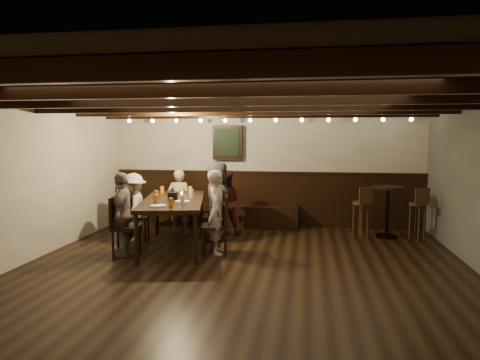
% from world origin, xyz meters
% --- Properties ---
extents(room, '(7.00, 7.00, 7.00)m').
position_xyz_m(room, '(-0.29, 2.21, 1.07)').
color(room, black).
rests_on(room, ground).
extents(dining_table, '(1.42, 2.35, 0.82)m').
position_xyz_m(dining_table, '(-1.36, 1.40, 0.76)').
color(dining_table, black).
rests_on(dining_table, floor).
extents(chair_left_near, '(0.50, 0.50, 0.92)m').
position_xyz_m(chair_left_near, '(-2.16, 1.69, 0.28)').
color(chair_left_near, black).
rests_on(chair_left_near, floor).
extents(chair_left_far, '(0.51, 0.51, 0.94)m').
position_xyz_m(chair_left_far, '(-1.97, 0.81, 0.29)').
color(chair_left_far, black).
rests_on(chair_left_far, floor).
extents(chair_right_near, '(0.50, 0.50, 0.92)m').
position_xyz_m(chair_right_near, '(-0.75, 1.99, 0.28)').
color(chair_right_near, black).
rests_on(chair_right_near, floor).
extents(chair_right_far, '(0.51, 0.51, 0.93)m').
position_xyz_m(chair_right_far, '(-0.56, 1.11, 0.29)').
color(chair_right_far, black).
rests_on(chair_right_far, floor).
extents(person_bench_left, '(0.65, 0.49, 1.19)m').
position_xyz_m(person_bench_left, '(-2.43, 2.09, 0.59)').
color(person_bench_left, '#27282A').
rests_on(person_bench_left, floor).
extents(person_bench_centre, '(0.51, 0.39, 1.25)m').
position_xyz_m(person_bench_centre, '(-1.58, 2.43, 0.62)').
color(person_bench_centre, gray).
rests_on(person_bench_centre, floor).
extents(person_bench_right, '(0.69, 0.59, 1.24)m').
position_xyz_m(person_bench_right, '(-0.67, 2.47, 0.62)').
color(person_bench_right, '#511C1C').
rests_on(person_bench_right, floor).
extents(person_left_near, '(0.61, 0.87, 1.23)m').
position_xyz_m(person_left_near, '(-2.19, 1.68, 0.61)').
color(person_left_near, '#ACA492').
rests_on(person_left_near, floor).
extents(person_left_far, '(0.48, 0.83, 1.33)m').
position_xyz_m(person_left_far, '(-2.00, 0.80, 0.66)').
color(person_left_far, gray).
rests_on(person_left_far, floor).
extents(person_right_near, '(0.58, 0.77, 1.42)m').
position_xyz_m(person_right_near, '(-0.72, 2.00, 0.71)').
color(person_right_near, '#272729').
rests_on(person_right_near, floor).
extents(person_right_far, '(0.42, 0.55, 1.35)m').
position_xyz_m(person_right_far, '(-0.53, 1.12, 0.68)').
color(person_right_far, '#AC9C92').
rests_on(person_right_far, floor).
extents(pint_a, '(0.07, 0.07, 0.14)m').
position_xyz_m(pint_a, '(-1.78, 2.03, 0.89)').
color(pint_a, '#BF7219').
rests_on(pint_a, dining_table).
extents(pint_b, '(0.07, 0.07, 0.14)m').
position_xyz_m(pint_b, '(-1.25, 2.09, 0.89)').
color(pint_b, '#BF7219').
rests_on(pint_b, dining_table).
extents(pint_c, '(0.07, 0.07, 0.14)m').
position_xyz_m(pint_c, '(-1.67, 1.44, 0.89)').
color(pint_c, '#BF7219').
rests_on(pint_c, dining_table).
extents(pint_d, '(0.07, 0.07, 0.14)m').
position_xyz_m(pint_d, '(-1.11, 1.66, 0.89)').
color(pint_d, silver).
rests_on(pint_d, dining_table).
extents(pint_e, '(0.07, 0.07, 0.14)m').
position_xyz_m(pint_e, '(-1.48, 0.91, 0.89)').
color(pint_e, '#BF7219').
rests_on(pint_e, dining_table).
extents(pint_f, '(0.07, 0.07, 0.14)m').
position_xyz_m(pint_f, '(-1.05, 0.90, 0.89)').
color(pint_f, silver).
rests_on(pint_f, dining_table).
extents(pint_g, '(0.07, 0.07, 0.14)m').
position_xyz_m(pint_g, '(-1.14, 0.63, 0.89)').
color(pint_g, '#BF7219').
rests_on(pint_g, dining_table).
extents(plate_near, '(0.24, 0.24, 0.01)m').
position_xyz_m(plate_near, '(-1.36, 0.68, 0.83)').
color(plate_near, white).
rests_on(plate_near, dining_table).
extents(plate_far, '(0.24, 0.24, 0.01)m').
position_xyz_m(plate_far, '(-1.12, 1.14, 0.83)').
color(plate_far, white).
rests_on(plate_far, dining_table).
extents(condiment_caddy, '(0.15, 0.10, 0.12)m').
position_xyz_m(condiment_caddy, '(-1.35, 1.35, 0.88)').
color(condiment_caddy, black).
rests_on(condiment_caddy, dining_table).
extents(candle, '(0.05, 0.05, 0.05)m').
position_xyz_m(candle, '(-1.31, 1.72, 0.85)').
color(candle, beige).
rests_on(candle, dining_table).
extents(high_top_table, '(0.54, 0.54, 0.96)m').
position_xyz_m(high_top_table, '(2.35, 2.70, 0.63)').
color(high_top_table, black).
rests_on(high_top_table, floor).
extents(bar_stool_left, '(0.34, 0.35, 0.97)m').
position_xyz_m(bar_stool_left, '(1.85, 2.50, 0.36)').
color(bar_stool_left, '#331A10').
rests_on(bar_stool_left, floor).
extents(bar_stool_right, '(0.33, 0.34, 0.97)m').
position_xyz_m(bar_stool_right, '(2.85, 2.55, 0.36)').
color(bar_stool_right, '#331A10').
rests_on(bar_stool_right, floor).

